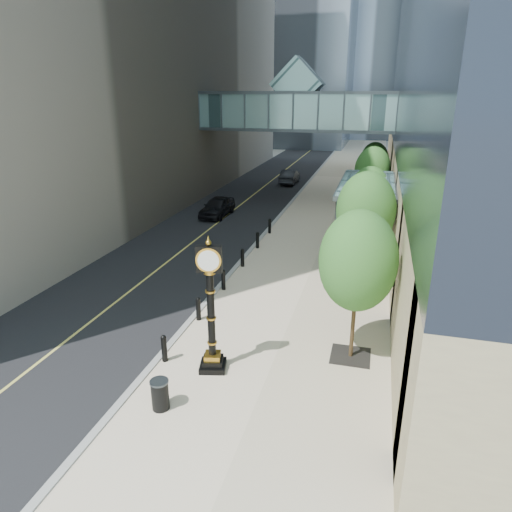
# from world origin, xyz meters

# --- Properties ---
(ground) EXTENTS (320.00, 320.00, 0.00)m
(ground) POSITION_xyz_m (0.00, 0.00, 0.00)
(ground) COLOR gray
(ground) RESTS_ON ground
(road) EXTENTS (8.00, 180.00, 0.02)m
(road) POSITION_xyz_m (-7.00, 40.00, 0.01)
(road) COLOR black
(road) RESTS_ON ground
(sidewalk) EXTENTS (8.00, 180.00, 0.06)m
(sidewalk) POSITION_xyz_m (1.00, 40.00, 0.03)
(sidewalk) COLOR beige
(sidewalk) RESTS_ON ground
(curb) EXTENTS (0.25, 180.00, 0.07)m
(curb) POSITION_xyz_m (-3.00, 40.00, 0.04)
(curb) COLOR gray
(curb) RESTS_ON ground
(skywalk) EXTENTS (17.00, 4.20, 5.80)m
(skywalk) POSITION_xyz_m (-3.00, 28.00, 7.71)
(skywalk) COLOR slate
(skywalk) RESTS_ON ground
(entrance_canopy) EXTENTS (3.00, 8.00, 4.38)m
(entrance_canopy) POSITION_xyz_m (3.48, 14.00, 4.19)
(entrance_canopy) COLOR #383F44
(entrance_canopy) RESTS_ON ground
(bollard_row) EXTENTS (0.20, 16.20, 0.90)m
(bollard_row) POSITION_xyz_m (-2.70, 9.00, 0.51)
(bollard_row) COLOR black
(bollard_row) RESTS_ON sidewalk
(street_trees) EXTENTS (2.72, 28.52, 5.60)m
(street_trees) POSITION_xyz_m (3.60, 15.19, 3.61)
(street_trees) COLOR black
(street_trees) RESTS_ON sidewalk
(street_clock) EXTENTS (1.04, 1.04, 4.63)m
(street_clock) POSITION_xyz_m (-0.91, 1.00, 2.07)
(street_clock) COLOR black
(street_clock) RESTS_ON sidewalk
(trash_bin) EXTENTS (0.52, 0.52, 0.90)m
(trash_bin) POSITION_xyz_m (-1.69, -1.38, 0.51)
(trash_bin) COLOR black
(trash_bin) RESTS_ON sidewalk
(pedestrian) EXTENTS (0.66, 0.55, 1.56)m
(pedestrian) POSITION_xyz_m (4.50, 14.19, 0.84)
(pedestrian) COLOR #A49D96
(pedestrian) RESTS_ON sidewalk
(car_near) EXTENTS (1.88, 4.35, 1.46)m
(car_near) POSITION_xyz_m (-7.65, 20.51, 0.75)
(car_near) COLOR black
(car_near) RESTS_ON road
(car_far) EXTENTS (1.53, 4.33, 1.42)m
(car_far) POSITION_xyz_m (-4.83, 34.98, 0.73)
(car_far) COLOR black
(car_far) RESTS_ON road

